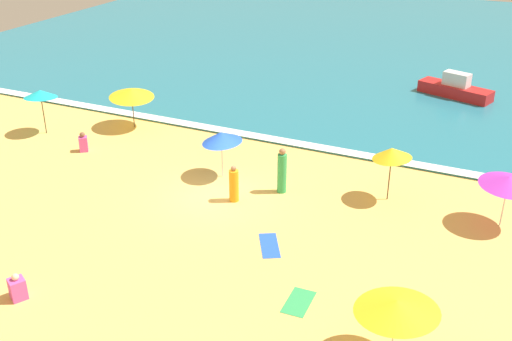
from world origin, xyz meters
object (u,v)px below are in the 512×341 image
at_px(beachgoer_4, 83,143).
at_px(beachgoer_6, 18,288).
at_px(beachgoer_3, 234,185).
at_px(small_boat_0, 455,89).
at_px(beach_umbrella_1, 40,94).
at_px(beach_umbrella_0, 222,137).
at_px(beach_umbrella_6, 509,181).
at_px(beachgoer_2, 282,172).
at_px(beach_umbrella_2, 131,93).
at_px(beach_umbrella_5, 397,306).
at_px(beach_umbrella_3, 392,153).

relative_size(beachgoer_4, beachgoer_6, 1.07).
relative_size(beachgoer_3, small_boat_0, 0.35).
relative_size(beach_umbrella_1, beachgoer_3, 1.52).
bearing_deg(beach_umbrella_1, beachgoer_3, -11.39).
height_order(beach_umbrella_1, small_boat_0, beach_umbrella_1).
bearing_deg(small_boat_0, beach_umbrella_0, -116.78).
height_order(beach_umbrella_6, beachgoer_6, beach_umbrella_6).
height_order(beach_umbrella_1, beachgoer_2, beach_umbrella_1).
height_order(beach_umbrella_0, beach_umbrella_2, beach_umbrella_2).
height_order(beach_umbrella_1, beachgoer_3, beach_umbrella_1).
bearing_deg(beach_umbrella_6, beach_umbrella_1, -179.84).
xyz_separation_m(beachgoer_3, beachgoer_6, (-3.21, -8.47, -0.34)).
bearing_deg(beach_umbrella_5, beach_umbrella_3, 104.38).
bearing_deg(beach_umbrella_3, beachgoer_2, -163.78).
height_order(beach_umbrella_0, small_boat_0, beach_umbrella_0).
bearing_deg(beachgoer_4, beach_umbrella_5, -24.95).
bearing_deg(beachgoer_4, beach_umbrella_2, 84.01).
xyz_separation_m(beachgoer_4, small_boat_0, (14.82, 15.39, 0.15)).
relative_size(beach_umbrella_6, beachgoer_4, 3.02).
distance_m(beach_umbrella_5, beach_umbrella_6, 9.03).
height_order(beach_umbrella_1, beachgoer_6, beach_umbrella_1).
bearing_deg(beachgoer_2, beachgoer_3, -133.70).
xyz_separation_m(beach_umbrella_1, beachgoer_4, (3.23, -1.01, -1.67)).
xyz_separation_m(beach_umbrella_6, beachgoer_4, (-18.64, -1.07, -1.43)).
bearing_deg(beach_umbrella_3, small_boat_0, 87.86).
height_order(beach_umbrella_5, beachgoer_6, beach_umbrella_5).
bearing_deg(beach_umbrella_6, beach_umbrella_2, 172.19).
bearing_deg(beachgoer_3, beach_umbrella_5, -38.69).
distance_m(beach_umbrella_0, small_boat_0, 16.86).
relative_size(beach_umbrella_6, beachgoer_2, 1.49).
relative_size(beach_umbrella_3, beachgoer_4, 2.42).
height_order(beach_umbrella_1, beachgoer_4, beach_umbrella_1).
height_order(beach_umbrella_2, beachgoer_6, beach_umbrella_2).
bearing_deg(beachgoer_3, beachgoer_6, -110.78).
distance_m(beach_umbrella_3, beach_umbrella_6, 4.36).
bearing_deg(beach_umbrella_5, beachgoer_3, 141.31).
relative_size(beach_umbrella_3, beach_umbrella_6, 0.80).
distance_m(beach_umbrella_1, beach_umbrella_2, 4.43).
bearing_deg(beach_umbrella_5, beach_umbrella_6, 77.03).
bearing_deg(beach_umbrella_2, beach_umbrella_6, -7.81).
distance_m(beach_umbrella_2, beachgoer_3, 9.77).
bearing_deg(beachgoer_4, beach_umbrella_3, 5.30).
bearing_deg(beach_umbrella_2, small_boat_0, 39.27).
bearing_deg(beach_umbrella_3, beach_umbrella_1, -178.97).
distance_m(beach_umbrella_0, beach_umbrella_3, 7.11).
height_order(beachgoer_3, beachgoer_4, beachgoer_3).
relative_size(beach_umbrella_3, small_boat_0, 0.53).
height_order(beach_umbrella_2, beachgoer_2, beach_umbrella_2).
relative_size(beachgoer_2, small_boat_0, 0.44).
bearing_deg(beach_umbrella_0, beachgoer_3, -50.56).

